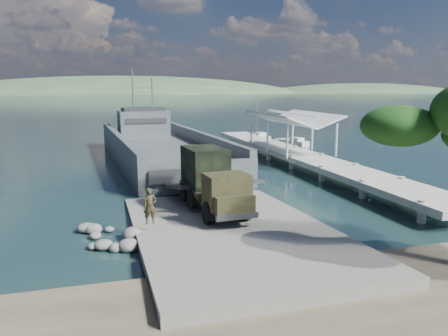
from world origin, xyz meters
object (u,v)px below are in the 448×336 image
Objects in this scene: soldier at (150,213)px; sailboat_near at (293,142)px; military_truck at (212,180)px; pier at (295,148)px; landing_craft at (160,153)px; sailboat_far at (257,137)px.

soldier is 40.65m from sailboat_near.
military_truck is at bearing 34.61° from soldier.
landing_craft is at bearing 157.52° from pier.
military_truck is at bearing -129.10° from pier.
pier is 25.86m from soldier.
landing_craft is 5.91× the size of sailboat_near.
sailboat_far reaches higher than pier.
pier is 23.44× the size of soldier.
landing_craft is 19.76× the size of soldier.
pier is 14.39m from landing_craft.
sailboat_far reaches higher than sailboat_near.
soldier is (-17.21, -19.30, -0.16)m from pier.
sailboat_near is at bearing 51.69° from soldier.
soldier is at bearing -146.95° from sailboat_near.
soldier is 45.48m from sailboat_far.
military_truck is at bearing -144.51° from sailboat_near.
landing_craft is (-13.28, 5.49, -0.71)m from pier.
military_truck is 1.16× the size of sailboat_far.
landing_craft is 21.25m from sailboat_near.
sailboat_far is at bearing 80.10° from pier.
pier reaches higher than soldier.
sailboat_far is at bearing 61.98° from military_truck.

